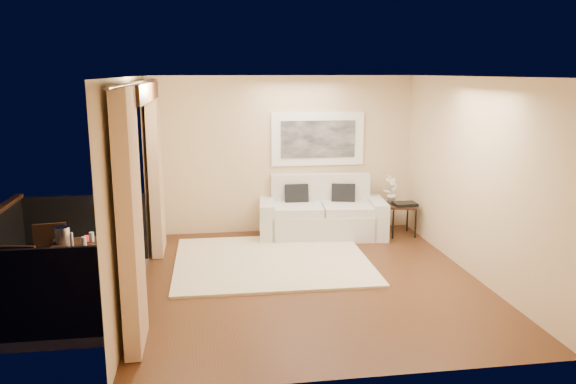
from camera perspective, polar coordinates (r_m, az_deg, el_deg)
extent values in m
plane|color=#563019|center=(7.68, 2.31, -8.94)|extent=(5.00, 5.00, 0.00)
plane|color=white|center=(7.17, 2.50, 11.63)|extent=(5.00, 5.00, 0.00)
plane|color=beige|center=(9.74, -0.37, 3.80)|extent=(4.50, 0.00, 4.50)
plane|color=beige|center=(4.94, 7.86, -4.57)|extent=(4.50, 0.00, 4.50)
plane|color=beige|center=(8.04, 18.37, 1.39)|extent=(0.00, 5.00, 5.00)
plane|color=beige|center=(9.05, -14.04, 2.79)|extent=(0.00, 2.70, 2.70)
plane|color=beige|center=(5.45, -17.62, -3.46)|extent=(0.00, 2.70, 2.70)
plane|color=beige|center=(7.10, -15.93, 9.97)|extent=(0.00, 2.40, 2.40)
cube|color=black|center=(7.09, -14.95, 9.78)|extent=(0.28, 2.40, 0.22)
cube|color=#605B56|center=(7.79, -21.48, -9.98)|extent=(1.80, 2.60, 0.12)
cube|color=black|center=(8.80, -19.96, -3.52)|extent=(1.80, 0.06, 1.00)
cube|color=black|center=(6.45, -24.34, -9.52)|extent=(1.80, 0.06, 1.00)
cube|color=#D9AC85|center=(8.74, -13.30, 2.31)|extent=(0.16, 0.75, 2.62)
cube|color=#D9AC85|center=(5.73, -15.76, -2.92)|extent=(0.16, 0.75, 2.62)
cylinder|color=#4C473F|center=(7.08, -14.83, 10.67)|extent=(0.04, 4.80, 0.04)
cube|color=white|center=(9.77, 3.04, 5.40)|extent=(1.62, 0.05, 0.92)
cube|color=black|center=(9.74, 3.08, 5.38)|extent=(1.30, 0.02, 0.64)
cube|color=#F3E6C4|center=(8.38, -1.64, -6.99)|extent=(2.87, 2.51, 0.04)
cube|color=silver|center=(9.61, 3.48, -3.28)|extent=(1.80, 1.07, 0.42)
cube|color=silver|center=(9.86, 3.29, -0.52)|extent=(1.73, 0.39, 0.83)
cube|color=silver|center=(9.53, -2.15, -2.77)|extent=(0.33, 0.93, 0.63)
cube|color=silver|center=(9.73, 9.01, -2.60)|extent=(0.33, 0.93, 0.63)
cube|color=silver|center=(9.47, 1.03, -1.71)|extent=(0.88, 0.88, 0.14)
cube|color=silver|center=(9.56, 5.99, -1.65)|extent=(0.88, 0.88, 0.14)
cube|color=black|center=(9.66, 0.88, -0.40)|extent=(0.41, 0.19, 0.41)
cube|color=black|center=(9.74, 5.63, -0.34)|extent=(0.44, 0.27, 0.41)
cube|color=black|center=(9.78, 11.42, -1.35)|extent=(0.62, 0.62, 0.04)
cylinder|color=black|center=(9.60, 10.63, -3.24)|extent=(0.03, 0.03, 0.50)
cylinder|color=black|center=(9.73, 12.84, -3.12)|extent=(0.03, 0.03, 0.50)
cylinder|color=black|center=(9.96, 9.90, -2.65)|extent=(0.03, 0.03, 0.50)
cylinder|color=black|center=(10.09, 12.03, -2.54)|extent=(0.03, 0.03, 0.50)
cube|color=black|center=(9.72, 11.79, -1.20)|extent=(0.39, 0.29, 0.05)
imported|color=white|center=(9.82, 10.46, 0.30)|extent=(0.31, 0.28, 0.48)
cube|color=black|center=(7.32, -20.58, -5.12)|extent=(0.68, 0.68, 0.05)
cylinder|color=black|center=(7.26, -22.68, -8.42)|extent=(0.04, 0.04, 0.66)
cylinder|color=black|center=(7.15, -18.82, -8.42)|extent=(0.04, 0.04, 0.66)
cylinder|color=black|center=(7.71, -21.81, -7.16)|extent=(0.04, 0.04, 0.66)
cylinder|color=black|center=(7.61, -18.18, -7.14)|extent=(0.04, 0.04, 0.66)
cube|color=black|center=(7.90, -22.69, -6.08)|extent=(0.44, 0.44, 0.05)
cube|color=black|center=(7.66, -22.96, -4.82)|extent=(0.40, 0.10, 0.51)
cylinder|color=black|center=(8.10, -21.33, -7.16)|extent=(0.03, 0.03, 0.40)
cylinder|color=black|center=(8.14, -23.57, -7.26)|extent=(0.03, 0.03, 0.40)
cylinder|color=black|center=(7.80, -21.50, -7.91)|extent=(0.03, 0.03, 0.40)
cylinder|color=black|center=(7.84, -23.84, -8.01)|extent=(0.03, 0.03, 0.40)
cube|color=black|center=(6.84, -26.08, -9.23)|extent=(0.45, 0.45, 0.05)
cube|color=black|center=(6.91, -25.60, -6.95)|extent=(0.39, 0.11, 0.50)
cylinder|color=black|center=(6.72, -25.32, -11.52)|extent=(0.03, 0.03, 0.39)
cylinder|color=black|center=(7.12, -26.48, -10.32)|extent=(0.03, 0.03, 0.39)
cylinder|color=black|center=(6.98, -24.17, -10.54)|extent=(0.03, 0.03, 0.39)
cylinder|color=white|center=(7.38, -21.92, -4.07)|extent=(0.18, 0.18, 0.20)
cylinder|color=red|center=(7.37, -19.79, -4.47)|extent=(0.06, 0.06, 0.07)
cylinder|color=silver|center=(7.16, -21.11, -4.57)|extent=(0.04, 0.04, 0.18)
cylinder|color=silver|center=(7.15, -20.02, -4.77)|extent=(0.06, 0.06, 0.12)
cylinder|color=silver|center=(7.32, -19.33, -4.33)|extent=(0.06, 0.06, 0.12)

